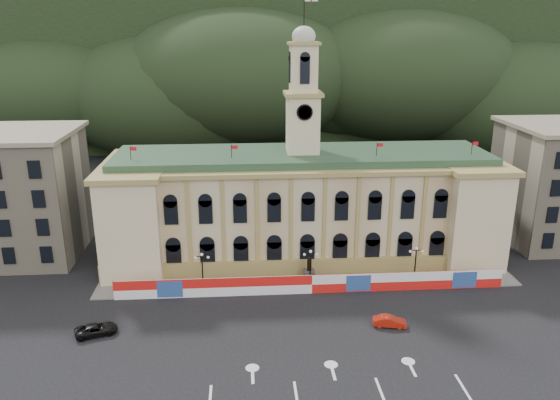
{
  "coord_description": "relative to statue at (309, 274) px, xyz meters",
  "views": [
    {
      "loc": [
        -8.53,
        -47.59,
        33.03
      ],
      "look_at": [
        -3.9,
        18.0,
        11.72
      ],
      "focal_mm": 35.0,
      "sensor_mm": 36.0,
      "label": 1
    }
  ],
  "objects": [
    {
      "name": "lane_markings",
      "position": [
        0.0,
        -23.0,
        -1.18
      ],
      "size": [
        26.0,
        10.0,
        0.02
      ],
      "primitive_type": null,
      "color": "white",
      "rests_on": "ground"
    },
    {
      "name": "lamp_left",
      "position": [
        -14.0,
        -1.0,
        1.89
      ],
      "size": [
        1.96,
        0.44,
        5.15
      ],
      "color": "black",
      "rests_on": "ground"
    },
    {
      "name": "hoarding_fence",
      "position": [
        0.06,
        -2.93,
        0.06
      ],
      "size": [
        50.0,
        0.44,
        2.5
      ],
      "color": "red",
      "rests_on": "ground"
    },
    {
      "name": "hill_ridge",
      "position": [
        0.03,
        103.99,
        18.3
      ],
      "size": [
        230.0,
        80.0,
        64.0
      ],
      "color": "black",
      "rests_on": "ground"
    },
    {
      "name": "red_sedan",
      "position": [
        7.84,
        -11.68,
        -0.56
      ],
      "size": [
        2.83,
        4.35,
        1.26
      ],
      "primitive_type": "imported",
      "rotation": [
        0.0,
        0.0,
        1.37
      ],
      "color": "#B51C0C",
      "rests_on": "ground"
    },
    {
      "name": "lamp_right",
      "position": [
        14.0,
        -1.0,
        1.89
      ],
      "size": [
        1.96,
        0.44,
        5.15
      ],
      "color": "black",
      "rests_on": "ground"
    },
    {
      "name": "black_suv",
      "position": [
        -25.18,
        -11.08,
        -0.55
      ],
      "size": [
        4.74,
        5.79,
        1.27
      ],
      "primitive_type": "imported",
      "rotation": [
        0.0,
        0.0,
        1.88
      ],
      "color": "black",
      "rests_on": "ground"
    },
    {
      "name": "side_building_left",
      "position": [
        -43.0,
        12.93,
        8.14
      ],
      "size": [
        21.0,
        17.0,
        18.6
      ],
      "color": "tan",
      "rests_on": "ground"
    },
    {
      "name": "city_hall",
      "position": [
        0.0,
        9.63,
        6.66
      ],
      "size": [
        56.2,
        17.6,
        37.1
      ],
      "color": "beige",
      "rests_on": "ground"
    },
    {
      "name": "pavement",
      "position": [
        0.0,
        -0.25,
        -1.11
      ],
      "size": [
        56.0,
        5.5,
        0.16
      ],
      "primitive_type": "cube",
      "color": "slate",
      "rests_on": "ground"
    },
    {
      "name": "lamp_center",
      "position": [
        0.0,
        -1.0,
        1.89
      ],
      "size": [
        1.96,
        0.44,
        5.15
      ],
      "color": "black",
      "rests_on": "ground"
    },
    {
      "name": "statue",
      "position": [
        0.0,
        0.0,
        0.0
      ],
      "size": [
        1.4,
        1.4,
        3.72
      ],
      "color": "#595651",
      "rests_on": "ground"
    },
    {
      "name": "ground",
      "position": [
        0.0,
        -18.0,
        -1.19
      ],
      "size": [
        260.0,
        260.0,
        0.0
      ],
      "primitive_type": "plane",
      "color": "black",
      "rests_on": "ground"
    }
  ]
}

